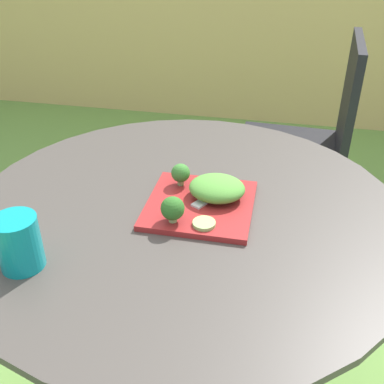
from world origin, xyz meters
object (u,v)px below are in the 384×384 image
(salad_plate, at_px, (200,205))
(fork, at_px, (212,196))
(patio_chair, at_px, (315,132))
(drinking_glass, at_px, (19,245))

(salad_plate, relative_size, fork, 1.68)
(fork, bearing_deg, patio_chair, 72.53)
(patio_chair, height_order, fork, patio_chair)
(patio_chair, bearing_deg, fork, -107.47)
(drinking_glass, height_order, fork, drinking_glass)
(patio_chair, distance_m, salad_plate, 0.98)
(patio_chair, relative_size, drinking_glass, 8.27)
(salad_plate, distance_m, fork, 0.04)
(salad_plate, bearing_deg, drinking_glass, -138.15)
(drinking_glass, bearing_deg, fork, 42.94)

